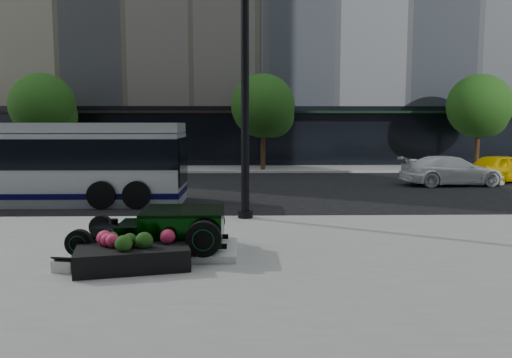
{
  "coord_description": "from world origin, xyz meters",
  "views": [
    {
      "loc": [
        -0.09,
        -16.92,
        2.94
      ],
      "look_at": [
        0.25,
        -1.61,
        1.2
      ],
      "focal_mm": 35.0,
      "sensor_mm": 36.0,
      "label": 1
    }
  ],
  "objects_px": {
    "flower_planter": "(133,256)",
    "hot_rod": "(174,227)",
    "transit_bus": "(17,163)",
    "white_sedan": "(452,171)",
    "yellow_taxi": "(504,168)",
    "lamppost": "(245,91)"
  },
  "relations": [
    {
      "from": "hot_rod",
      "to": "transit_bus",
      "type": "bearing_deg",
      "value": 131.62
    },
    {
      "from": "yellow_taxi",
      "to": "lamppost",
      "type": "bearing_deg",
      "value": 103.08
    },
    {
      "from": "hot_rod",
      "to": "flower_planter",
      "type": "bearing_deg",
      "value": -118.21
    },
    {
      "from": "yellow_taxi",
      "to": "hot_rod",
      "type": "bearing_deg",
      "value": 109.71
    },
    {
      "from": "hot_rod",
      "to": "white_sedan",
      "type": "xyz_separation_m",
      "value": [
        11.26,
        12.41,
        -0.01
      ]
    },
    {
      "from": "lamppost",
      "to": "transit_bus",
      "type": "distance_m",
      "value": 9.33
    },
    {
      "from": "lamppost",
      "to": "transit_bus",
      "type": "height_order",
      "value": "lamppost"
    },
    {
      "from": "hot_rod",
      "to": "lamppost",
      "type": "bearing_deg",
      "value": 68.61
    },
    {
      "from": "flower_planter",
      "to": "hot_rod",
      "type": "bearing_deg",
      "value": 61.79
    },
    {
      "from": "lamppost",
      "to": "flower_planter",
      "type": "height_order",
      "value": "lamppost"
    },
    {
      "from": "hot_rod",
      "to": "transit_bus",
      "type": "height_order",
      "value": "transit_bus"
    },
    {
      "from": "lamppost",
      "to": "hot_rod",
      "type": "bearing_deg",
      "value": -111.39
    },
    {
      "from": "hot_rod",
      "to": "flower_planter",
      "type": "xyz_separation_m",
      "value": [
        -0.63,
        -1.17,
        -0.32
      ]
    },
    {
      "from": "transit_bus",
      "to": "white_sedan",
      "type": "distance_m",
      "value": 18.64
    },
    {
      "from": "lamppost",
      "to": "white_sedan",
      "type": "distance_m",
      "value": 13.24
    },
    {
      "from": "lamppost",
      "to": "flower_planter",
      "type": "distance_m",
      "value": 6.59
    },
    {
      "from": "lamppost",
      "to": "white_sedan",
      "type": "xyz_separation_m",
      "value": [
        9.7,
        8.44,
        -3.16
      ]
    },
    {
      "from": "white_sedan",
      "to": "yellow_taxi",
      "type": "distance_m",
      "value": 3.16
    },
    {
      "from": "transit_bus",
      "to": "yellow_taxi",
      "type": "distance_m",
      "value": 21.8
    },
    {
      "from": "hot_rod",
      "to": "lamppost",
      "type": "relative_size",
      "value": 0.4
    },
    {
      "from": "hot_rod",
      "to": "transit_bus",
      "type": "distance_m",
      "value": 10.16
    },
    {
      "from": "white_sedan",
      "to": "yellow_taxi",
      "type": "bearing_deg",
      "value": -74.82
    }
  ]
}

